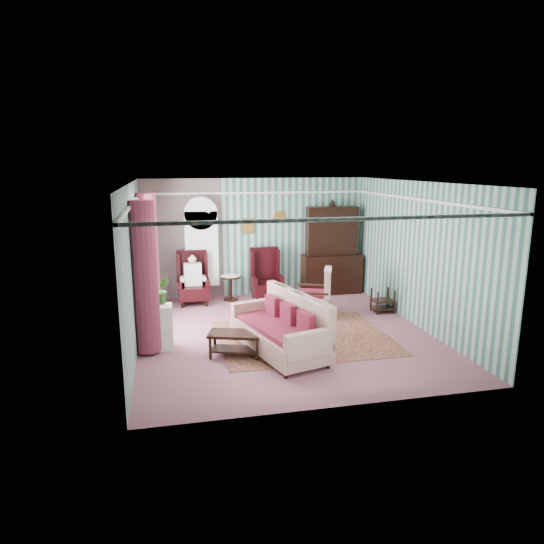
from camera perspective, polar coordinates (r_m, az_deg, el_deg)
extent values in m
plane|color=#945662|center=(9.52, 1.47, -7.24)|extent=(6.00, 6.00, 0.00)
cube|color=#3B6C66|center=(12.02, -1.93, 4.06)|extent=(5.50, 0.02, 2.90)
cube|color=#3B6C66|center=(6.34, 8.08, -3.79)|extent=(5.50, 0.02, 2.90)
cube|color=#3B6C66|center=(8.89, -15.95, 0.56)|extent=(0.02, 6.00, 2.90)
cube|color=#3B6C66|center=(10.14, 16.79, 1.95)|extent=(0.02, 6.00, 2.90)
cube|color=silver|center=(8.96, 1.58, 10.49)|extent=(5.50, 6.00, 0.02)
cube|color=#994D68|center=(11.82, -10.55, 3.71)|extent=(1.90, 0.01, 2.90)
cube|color=white|center=(8.98, 1.57, 8.26)|extent=(5.50, 6.00, 0.05)
cube|color=white|center=(9.46, -15.60, 1.90)|extent=(0.04, 1.50, 1.90)
cylinder|color=brown|center=(8.46, -14.72, -0.65)|extent=(0.44, 0.44, 2.60)
cylinder|color=brown|center=(10.52, -14.34, 1.90)|extent=(0.44, 0.44, 2.60)
cube|color=#CB8836|center=(11.92, -2.86, 5.44)|extent=(0.30, 0.03, 0.38)
cube|color=silver|center=(11.75, -8.26, 2.11)|extent=(0.80, 0.28, 2.24)
cube|color=black|center=(12.29, 7.08, 2.88)|extent=(1.50, 0.56, 2.36)
cube|color=black|center=(11.45, -9.28, -0.72)|extent=(0.76, 0.80, 1.25)
cube|color=black|center=(11.67, -0.68, -0.31)|extent=(0.76, 0.80, 1.25)
cylinder|color=black|center=(11.75, -4.89, -1.89)|extent=(0.50, 0.50, 0.60)
cube|color=black|center=(11.05, 12.88, -3.26)|extent=(0.45, 0.38, 0.54)
cube|color=silver|center=(8.86, -13.38, -6.38)|extent=(0.55, 0.35, 0.80)
cube|color=#521B1B|center=(9.32, 3.73, -7.66)|extent=(3.20, 2.60, 0.01)
cube|color=beige|center=(8.39, 0.80, -6.40)|extent=(1.45, 2.28, 0.99)
cube|color=beige|center=(10.50, 4.78, -2.31)|extent=(1.02, 1.07, 1.08)
cube|color=black|center=(8.41, -4.32, -8.46)|extent=(1.01, 0.71, 0.42)
imported|color=#1E5019|center=(8.61, -14.29, -2.67)|extent=(0.48, 0.45, 0.44)
imported|color=#174816|center=(8.79, -12.81, -2.09)|extent=(0.30, 0.26, 0.49)
imported|color=#1B4F18|center=(8.78, -14.11, -2.57)|extent=(0.28, 0.28, 0.38)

